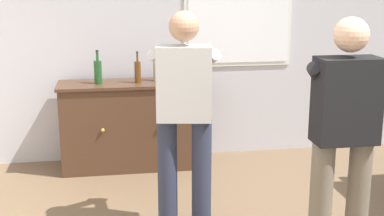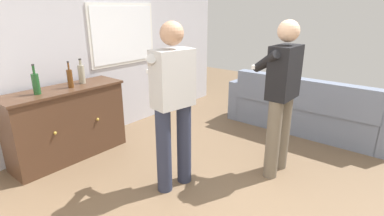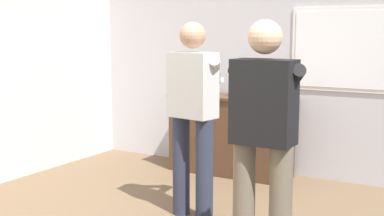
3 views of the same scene
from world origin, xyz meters
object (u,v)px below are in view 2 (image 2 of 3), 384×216
(bottle_spirits_clear, at_px, (36,83))
(bottle_wine_green, at_px, (70,78))
(person_standing_left, at_px, (172,100))
(bottle_liquor_amber, at_px, (82,74))
(person_standing_right, at_px, (281,92))
(couch, at_px, (304,111))
(sideboard_cabinet, at_px, (67,123))

(bottle_spirits_clear, bearing_deg, bottle_wine_green, -2.92)
(person_standing_left, bearing_deg, bottle_liquor_amber, 92.37)
(bottle_liquor_amber, bearing_deg, person_standing_right, -65.50)
(person_standing_left, bearing_deg, bottle_spirits_clear, 114.47)
(bottle_liquor_amber, height_order, bottle_spirits_clear, bottle_spirits_clear)
(bottle_liquor_amber, height_order, person_standing_left, person_standing_left)
(couch, height_order, person_standing_right, person_standing_right)
(bottle_wine_green, relative_size, bottle_liquor_amber, 1.01)
(bottle_liquor_amber, height_order, person_standing_right, person_standing_right)
(couch, xyz_separation_m, person_standing_left, (-2.26, 0.54, 0.61))
(bottle_wine_green, distance_m, person_standing_left, 1.42)
(person_standing_left, bearing_deg, sideboard_cabinet, 103.53)
(sideboard_cabinet, bearing_deg, bottle_spirits_clear, -175.74)
(bottle_liquor_amber, relative_size, person_standing_left, 0.18)
(sideboard_cabinet, relative_size, bottle_liquor_amber, 4.54)
(couch, xyz_separation_m, bottle_wine_green, (-2.52, 1.94, 0.67))
(sideboard_cabinet, xyz_separation_m, person_standing_left, (0.35, -1.44, 0.49))
(couch, bearing_deg, bottle_wine_green, 142.50)
(bottle_liquor_amber, distance_m, person_standing_right, 2.39)
(couch, relative_size, bottle_liquor_amber, 7.58)
(bottle_wine_green, relative_size, person_standing_left, 0.19)
(couch, height_order, person_standing_left, person_standing_left)
(bottle_liquor_amber, distance_m, bottle_spirits_clear, 0.59)
(sideboard_cabinet, distance_m, bottle_wine_green, 0.56)
(bottle_spirits_clear, xyz_separation_m, person_standing_left, (0.65, -1.42, -0.07))
(bottle_wine_green, bearing_deg, sideboard_cabinet, 154.25)
(sideboard_cabinet, bearing_deg, person_standing_right, -59.19)
(sideboard_cabinet, distance_m, bottle_spirits_clear, 0.64)
(bottle_spirits_clear, relative_size, person_standing_left, 0.20)
(bottle_spirits_clear, bearing_deg, couch, -33.92)
(bottle_spirits_clear, bearing_deg, bottle_liquor_amber, 5.57)
(bottle_wine_green, height_order, bottle_liquor_amber, bottle_wine_green)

